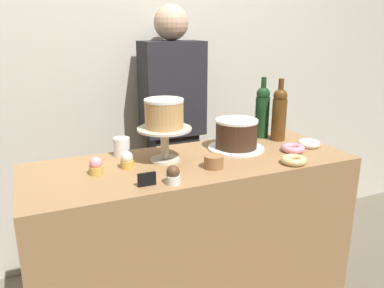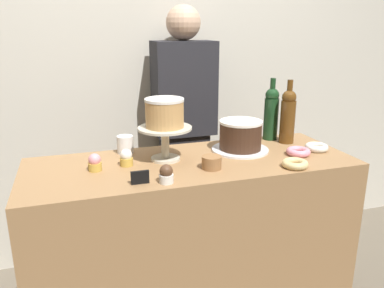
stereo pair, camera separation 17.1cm
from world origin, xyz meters
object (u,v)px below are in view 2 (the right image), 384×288
(chocolate_round_cake, at_px, (241,135))
(donut_glazed, at_px, (295,164))
(white_layer_cake, at_px, (165,113))
(cupcake_vanilla, at_px, (126,158))
(cake_stand_pedestal, at_px, (165,138))
(wine_bottle_green, at_px, (271,113))
(donut_pink, at_px, (298,152))
(donut_sugar, at_px, (317,147))
(price_sign_chalkboard, at_px, (140,177))
(barista_figure, at_px, (184,134))
(wine_bottle_amber, at_px, (288,115))
(coffee_cup_ceramic, at_px, (125,145))
(cupcake_strawberry, at_px, (95,163))
(cookie_stack, at_px, (212,162))
(cupcake_chocolate, at_px, (166,174))

(chocolate_round_cake, bearing_deg, donut_glazed, -66.12)
(white_layer_cake, distance_m, cupcake_vanilla, 0.26)
(cake_stand_pedestal, bearing_deg, chocolate_round_cake, 3.52)
(chocolate_round_cake, height_order, wine_bottle_green, wine_bottle_green)
(wine_bottle_green, relative_size, donut_glazed, 2.91)
(white_layer_cake, relative_size, donut_pink, 1.53)
(cake_stand_pedestal, xyz_separation_m, donut_sugar, (0.73, -0.09, -0.09))
(price_sign_chalkboard, relative_size, barista_figure, 0.04)
(wine_bottle_green, xyz_separation_m, donut_sugar, (0.12, -0.25, -0.13))
(wine_bottle_amber, distance_m, cupcake_vanilla, 0.86)
(donut_sugar, distance_m, coffee_cup_ceramic, 0.92)
(cupcake_vanilla, relative_size, cupcake_strawberry, 1.00)
(donut_glazed, bearing_deg, wine_bottle_amber, 64.96)
(price_sign_chalkboard, bearing_deg, cookie_stack, 12.87)
(wine_bottle_green, xyz_separation_m, barista_figure, (-0.35, 0.44, -0.20))
(donut_glazed, bearing_deg, donut_sugar, 37.51)
(chocolate_round_cake, height_order, cupcake_vanilla, chocolate_round_cake)
(chocolate_round_cake, bearing_deg, cake_stand_pedestal, -176.48)
(cupcake_chocolate, bearing_deg, white_layer_cake, 76.85)
(donut_sugar, height_order, price_sign_chalkboard, price_sign_chalkboard)
(price_sign_chalkboard, bearing_deg, cake_stand_pedestal, 56.64)
(donut_pink, height_order, barista_figure, barista_figure)
(cake_stand_pedestal, distance_m, cookie_stack, 0.24)
(wine_bottle_amber, bearing_deg, chocolate_round_cake, -169.24)
(donut_sugar, bearing_deg, barista_figure, 124.46)
(chocolate_round_cake, height_order, cupcake_strawberry, chocolate_round_cake)
(cake_stand_pedestal, relative_size, wine_bottle_green, 0.74)
(cake_stand_pedestal, xyz_separation_m, wine_bottle_amber, (0.66, 0.08, 0.04))
(cupcake_vanilla, xyz_separation_m, price_sign_chalkboard, (0.02, -0.22, -0.01))
(wine_bottle_green, relative_size, barista_figure, 0.20)
(cupcake_vanilla, height_order, cupcake_chocolate, same)
(donut_sugar, height_order, cookie_stack, cookie_stack)
(chocolate_round_cake, distance_m, barista_figure, 0.60)
(wine_bottle_green, bearing_deg, cupcake_strawberry, -167.47)
(chocolate_round_cake, bearing_deg, donut_pink, -31.86)
(cake_stand_pedestal, relative_size, wine_bottle_amber, 0.74)
(wine_bottle_amber, distance_m, price_sign_chalkboard, 0.89)
(cake_stand_pedestal, height_order, donut_glazed, cake_stand_pedestal)
(wine_bottle_green, distance_m, donut_glazed, 0.46)
(wine_bottle_green, bearing_deg, cupcake_vanilla, -166.94)
(donut_sugar, height_order, barista_figure, barista_figure)
(cupcake_chocolate, xyz_separation_m, donut_glazed, (0.57, 0.00, -0.02))
(chocolate_round_cake, relative_size, coffee_cup_ceramic, 2.42)
(wine_bottle_green, distance_m, coffee_cup_ceramic, 0.78)
(cupcake_strawberry, xyz_separation_m, coffee_cup_ceramic, (0.15, 0.19, 0.01))
(coffee_cup_ceramic, bearing_deg, donut_glazed, -31.90)
(cupcake_vanilla, distance_m, donut_pink, 0.80)
(cupcake_strawberry, xyz_separation_m, price_sign_chalkboard, (0.15, -0.20, -0.01))
(donut_pink, height_order, price_sign_chalkboard, price_sign_chalkboard)
(cupcake_chocolate, relative_size, donut_sugar, 0.66)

